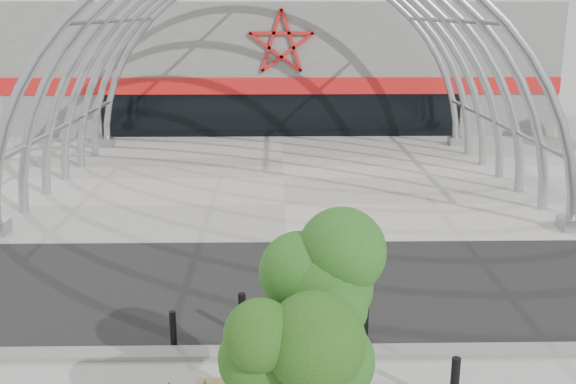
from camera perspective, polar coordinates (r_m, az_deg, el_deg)
ground at (r=15.05m, az=0.28°, el=-13.78°), size 140.00×140.00×0.00m
road at (r=18.18m, az=0.03°, el=-8.32°), size 140.00×7.00×0.02m
forecourt at (r=29.54m, az=-0.40°, el=1.22°), size 60.00×17.00×0.04m
kerb at (r=14.80m, az=0.30°, el=-14.06°), size 60.00×0.50×0.12m
arena_building at (r=46.68m, az=-0.66°, el=11.50°), size 34.00×15.24×8.00m
vault_canopy at (r=29.54m, az=-0.40°, el=1.21°), size 20.80×15.80×20.36m
street_tree_0 at (r=9.70m, az=-0.47°, el=-15.11°), size 1.49×1.49×3.39m
street_tree_1 at (r=10.18m, az=4.13°, el=-10.46°), size 1.72×1.72×4.08m
bollard_0 at (r=15.12m, az=-10.17°, el=-11.95°), size 0.14×0.14×0.91m
bollard_1 at (r=15.38m, az=-4.08°, el=-10.85°), size 0.17×0.17×1.09m
bollard_2 at (r=15.41m, az=6.87°, el=-10.97°), size 0.17×0.17×1.04m
bollard_3 at (r=12.97m, az=2.28°, el=-16.29°), size 0.17×0.17×1.08m
bollard_4 at (r=13.22m, az=14.59°, el=-16.15°), size 0.17×0.17×1.09m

